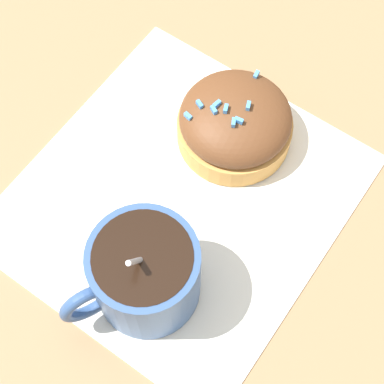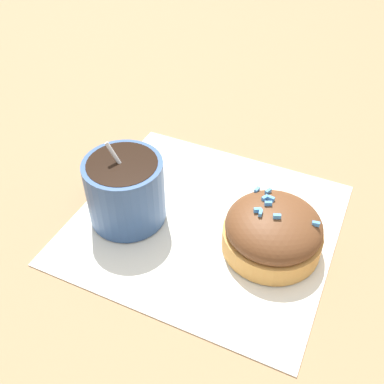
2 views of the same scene
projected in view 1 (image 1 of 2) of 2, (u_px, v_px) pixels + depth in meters
name	position (u px, v px, depth m)	size (l,w,h in m)	color
ground_plane	(180.00, 198.00, 0.54)	(3.00, 3.00, 0.00)	#93704C
paper_napkin	(180.00, 197.00, 0.54)	(0.30, 0.28, 0.00)	white
coffee_cup	(144.00, 273.00, 0.46)	(0.10, 0.08, 0.09)	#335184
frosted_pastry	(235.00, 123.00, 0.54)	(0.10, 0.10, 0.05)	#D19347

